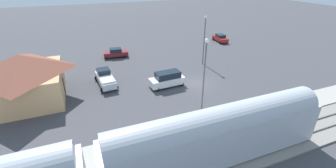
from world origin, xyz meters
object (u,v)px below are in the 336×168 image
pedestrian_on_platform (230,114)px  sedan_maroon (116,53)px  station_building (24,77)px  light_pole_near_platform (205,70)px  light_pole_lot_center (205,35)px  sedan_red (220,38)px  pickup_silver (105,78)px  suv_white (167,79)px

pedestrian_on_platform → sedan_maroon: bearing=15.8°
station_building → light_pole_near_platform: light_pole_near_platform is taller
pedestrian_on_platform → light_pole_lot_center: bearing=-20.6°
sedan_maroon → sedan_red: same height
pedestrian_on_platform → light_pole_near_platform: size_ratio=0.19×
light_pole_near_platform → sedan_maroon: bearing=13.6°
station_building → sedan_maroon: size_ratio=2.26×
station_building → pickup_silver: size_ratio=1.91×
pickup_silver → light_pole_lot_center: (2.15, -17.18, 4.14)m
pickup_silver → light_pole_lot_center: light_pole_lot_center is taller
suv_white → pickup_silver: bearing=65.0°
pedestrian_on_platform → suv_white: (10.85, 2.85, -0.13)m
station_building → pedestrian_on_platform: bearing=-124.5°
station_building → sedan_red: (13.52, -37.65, -2.25)m
station_building → light_pole_lot_center: light_pole_lot_center is taller
sedan_red → pickup_silver: 30.89m
station_building → pedestrian_on_platform: size_ratio=6.17×
light_pole_lot_center → pedestrian_on_platform: bearing=159.4°
station_building → suv_white: 18.08m
sedan_maroon → suv_white: bearing=-163.5°
suv_white → light_pole_lot_center: 11.60m
sedan_red → pickup_silver: size_ratio=0.84×
light_pole_near_platform → pedestrian_on_platform: bearing=-148.7°
suv_white → light_pole_lot_center: size_ratio=0.60×
sedan_maroon → light_pole_lot_center: size_ratio=0.56×
sedan_maroon → station_building: bearing=131.9°
station_building → sedan_maroon: 17.88m
sedan_maroon → suv_white: suv_white is taller
pedestrian_on_platform → pickup_silver: size_ratio=0.31×
pedestrian_on_platform → suv_white: bearing=14.7°
pickup_silver → sedan_red: bearing=-65.1°
pickup_silver → light_pole_near_platform: size_ratio=0.63×
sedan_maroon → light_pole_lot_center: bearing=-124.0°
sedan_maroon → suv_white: size_ratio=0.93×
pedestrian_on_platform → sedan_maroon: (25.96, 7.33, -0.40)m
light_pole_lot_center → station_building: bearing=95.7°
station_building → sedan_red: bearing=-70.2°
sedan_maroon → pickup_silver: bearing=162.6°
pedestrian_on_platform → light_pole_lot_center: (16.76, -6.29, 3.89)m
sedan_maroon → suv_white: (-15.10, -4.48, 0.27)m
pedestrian_on_platform → sedan_red: (27.63, -17.12, -0.40)m
sedan_red → suv_white: (-16.77, 19.97, 0.27)m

